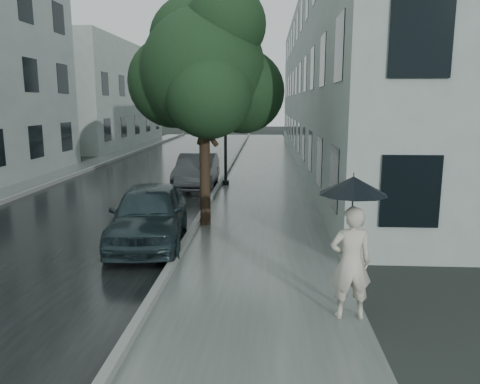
# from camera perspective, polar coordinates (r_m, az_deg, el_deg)

# --- Properties ---
(ground) EXTENTS (120.00, 120.00, 0.00)m
(ground) POSITION_cam_1_polar(r_m,az_deg,el_deg) (8.75, 0.63, -11.89)
(ground) COLOR black
(ground) RESTS_ON ground
(sidewalk) EXTENTS (3.50, 60.00, 0.01)m
(sidewalk) POSITION_cam_1_polar(r_m,az_deg,el_deg) (20.34, 2.94, 1.28)
(sidewalk) COLOR slate
(sidewalk) RESTS_ON ground
(kerb_near) EXTENTS (0.15, 60.00, 0.15)m
(kerb_near) POSITION_cam_1_polar(r_m,az_deg,el_deg) (20.42, -2.19, 1.52)
(kerb_near) COLOR slate
(kerb_near) RESTS_ON ground
(asphalt_road) EXTENTS (6.85, 60.00, 0.00)m
(asphalt_road) POSITION_cam_1_polar(r_m,az_deg,el_deg) (21.06, -11.71, 1.39)
(asphalt_road) COLOR black
(asphalt_road) RESTS_ON ground
(kerb_far) EXTENTS (0.15, 60.00, 0.15)m
(kerb_far) POSITION_cam_1_polar(r_m,az_deg,el_deg) (22.21, -20.48, 1.60)
(kerb_far) COLOR slate
(kerb_far) RESTS_ON ground
(sidewalk_far) EXTENTS (1.70, 60.00, 0.01)m
(sidewalk_far) POSITION_cam_1_polar(r_m,az_deg,el_deg) (22.61, -22.61, 1.42)
(sidewalk_far) COLOR #4C5451
(sidewalk_far) RESTS_ON ground
(building_near) EXTENTS (7.02, 36.00, 9.00)m
(building_near) POSITION_cam_1_polar(r_m,az_deg,el_deg) (28.05, 14.16, 12.81)
(building_near) COLOR #929F9A
(building_near) RESTS_ON ground
(building_far_b) EXTENTS (7.02, 18.00, 8.00)m
(building_far_b) POSITION_cam_1_polar(r_m,az_deg,el_deg) (40.61, -17.39, 11.24)
(building_far_b) COLOR #929F9A
(building_far_b) RESTS_ON ground
(pedestrian) EXTENTS (0.70, 0.49, 1.82)m
(pedestrian) POSITION_cam_1_polar(r_m,az_deg,el_deg) (7.59, 13.34, -8.39)
(pedestrian) COLOR #BDB6A6
(pedestrian) RESTS_ON sidewalk
(umbrella) EXTENTS (1.18, 1.18, 1.40)m
(umbrella) POSITION_cam_1_polar(r_m,az_deg,el_deg) (7.28, 13.65, 0.77)
(umbrella) COLOR black
(umbrella) RESTS_ON ground
(street_tree) EXTENTS (4.34, 3.95, 6.37)m
(street_tree) POSITION_cam_1_polar(r_m,az_deg,el_deg) (13.00, -4.40, 14.63)
(street_tree) COLOR #332619
(street_tree) RESTS_ON ground
(lamp_post) EXTENTS (0.83, 0.43, 5.39)m
(lamp_post) POSITION_cam_1_polar(r_m,az_deg,el_deg) (19.18, -2.25, 9.93)
(lamp_post) COLOR black
(lamp_post) RESTS_ON ground
(car_near) EXTENTS (2.15, 4.36, 1.43)m
(car_near) POSITION_cam_1_polar(r_m,az_deg,el_deg) (11.60, -11.03, -2.60)
(car_near) COLOR #1B2A2E
(car_near) RESTS_ON ground
(car_far) EXTENTS (1.43, 4.09, 1.35)m
(car_far) POSITION_cam_1_polar(r_m,az_deg,el_deg) (18.96, -5.27, 2.61)
(car_far) COLOR #26292C
(car_far) RESTS_ON ground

